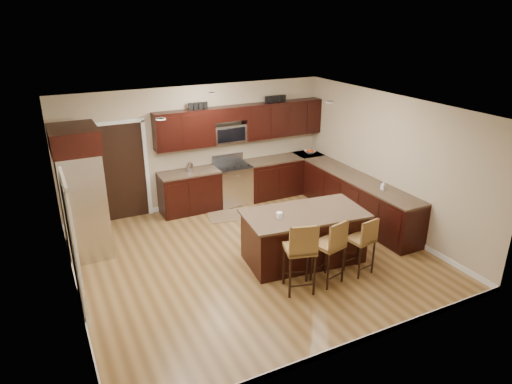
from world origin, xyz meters
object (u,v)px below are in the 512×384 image
range (233,184)px  stool_mid (332,245)px  stool_right (363,240)px  stool_left (301,250)px  refrigerator (82,191)px  island (303,238)px

range → stool_mid: 3.79m
range → stool_right: bearing=-79.4°
stool_left → stool_right: bearing=16.1°
refrigerator → stool_mid: bearing=-40.3°
stool_mid → stool_left: bearing=166.9°
stool_left → stool_mid: stool_left is taller
refrigerator → range: bearing=15.8°
range → island: (0.07, -2.93, -0.04)m
refrigerator → stool_left: bearing=-45.7°
range → stool_left: stool_left is taller
island → stool_left: bearing=-118.7°
stool_mid → stool_right: (0.64, 0.00, -0.06)m
island → stool_mid: size_ratio=1.97×
stool_mid → refrigerator: (-3.36, 2.84, 0.50)m
range → refrigerator: 3.51m
stool_left → stool_right: 1.22m
island → stool_left: size_ratio=1.82×
stool_left → refrigerator: 4.01m
stool_left → range: bearing=97.9°
stool_right → refrigerator: 4.94m
range → refrigerator: size_ratio=0.47×
island → stool_mid: bearing=-84.9°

